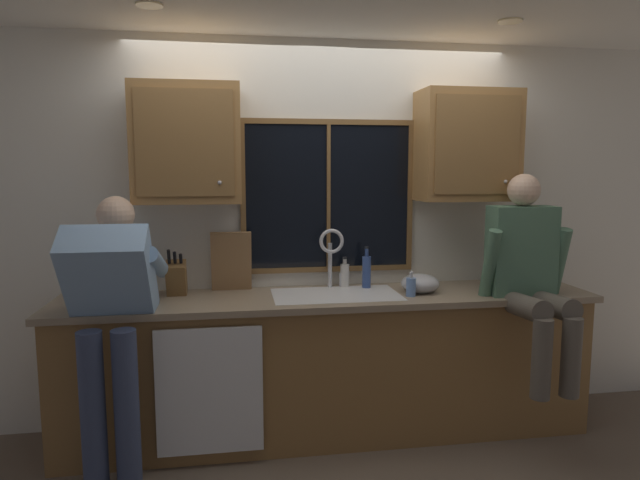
# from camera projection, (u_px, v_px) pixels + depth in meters

# --- Properties ---
(back_wall) EXTENTS (5.71, 0.12, 2.55)m
(back_wall) POSITION_uv_depth(u_px,v_px,m) (320.00, 233.00, 3.79)
(back_wall) COLOR silver
(back_wall) RESTS_ON floor
(ceiling_downlight_left) EXTENTS (0.14, 0.14, 0.01)m
(ceiling_downlight_left) POSITION_uv_depth(u_px,v_px,m) (149.00, 5.00, 2.82)
(ceiling_downlight_left) COLOR #FFEAB2
(ceiling_downlight_right) EXTENTS (0.14, 0.14, 0.01)m
(ceiling_downlight_right) POSITION_uv_depth(u_px,v_px,m) (510.00, 21.00, 3.13)
(ceiling_downlight_right) COLOR #FFEAB2
(window_glass) EXTENTS (1.10, 0.02, 0.95)m
(window_glass) POSITION_uv_depth(u_px,v_px,m) (328.00, 197.00, 3.69)
(window_glass) COLOR black
(window_frame_top) EXTENTS (1.17, 0.02, 0.04)m
(window_frame_top) POSITION_uv_depth(u_px,v_px,m) (329.00, 122.00, 3.62)
(window_frame_top) COLOR brown
(window_frame_bottom) EXTENTS (1.17, 0.02, 0.04)m
(window_frame_bottom) POSITION_uv_depth(u_px,v_px,m) (328.00, 269.00, 3.75)
(window_frame_bottom) COLOR brown
(window_frame_left) EXTENTS (0.03, 0.02, 0.95)m
(window_frame_left) POSITION_uv_depth(u_px,v_px,m) (243.00, 197.00, 3.60)
(window_frame_left) COLOR brown
(window_frame_right) EXTENTS (0.03, 0.02, 0.95)m
(window_frame_right) POSITION_uv_depth(u_px,v_px,m) (410.00, 196.00, 3.77)
(window_frame_right) COLOR brown
(window_mullion_center) EXTENTS (0.02, 0.02, 0.95)m
(window_mullion_center) POSITION_uv_depth(u_px,v_px,m) (329.00, 197.00, 3.68)
(window_mullion_center) COLOR brown
(lower_cabinet_run) EXTENTS (3.31, 0.58, 0.88)m
(lower_cabinet_run) POSITION_uv_depth(u_px,v_px,m) (328.00, 367.00, 3.55)
(lower_cabinet_run) COLOR olive
(lower_cabinet_run) RESTS_ON floor
(countertop) EXTENTS (3.37, 0.62, 0.04)m
(countertop) POSITION_uv_depth(u_px,v_px,m) (329.00, 298.00, 3.47)
(countertop) COLOR gray
(countertop) RESTS_ON lower_cabinet_run
(dishwasher_front) EXTENTS (0.60, 0.02, 0.74)m
(dishwasher_front) POSITION_uv_depth(u_px,v_px,m) (210.00, 391.00, 3.12)
(dishwasher_front) COLOR white
(upper_cabinet_left) EXTENTS (0.64, 0.36, 0.72)m
(upper_cabinet_left) POSITION_uv_depth(u_px,v_px,m) (187.00, 144.00, 3.35)
(upper_cabinet_left) COLOR #9E703D
(upper_cabinet_right) EXTENTS (0.64, 0.36, 0.72)m
(upper_cabinet_right) POSITION_uv_depth(u_px,v_px,m) (467.00, 146.00, 3.63)
(upper_cabinet_right) COLOR #9E703D
(sink) EXTENTS (0.80, 0.46, 0.21)m
(sink) POSITION_uv_depth(u_px,v_px,m) (336.00, 310.00, 3.50)
(sink) COLOR silver
(sink) RESTS_ON lower_cabinet_run
(faucet) EXTENTS (0.18, 0.09, 0.40)m
(faucet) POSITION_uv_depth(u_px,v_px,m) (332.00, 251.00, 3.63)
(faucet) COLOR silver
(faucet) RESTS_ON countertop
(person_standing) EXTENTS (0.53, 0.69, 1.56)m
(person_standing) POSITION_uv_depth(u_px,v_px,m) (111.00, 309.00, 2.97)
(person_standing) COLOR #384260
(person_standing) RESTS_ON floor
(person_sitting_on_counter) EXTENTS (0.54, 0.60, 1.26)m
(person_sitting_on_counter) POSITION_uv_depth(u_px,v_px,m) (529.00, 268.00, 3.38)
(person_sitting_on_counter) COLOR #595147
(person_sitting_on_counter) RESTS_ON countertop
(knife_block) EXTENTS (0.12, 0.18, 0.32)m
(knife_block) POSITION_uv_depth(u_px,v_px,m) (176.00, 279.00, 3.44)
(knife_block) COLOR brown
(knife_block) RESTS_ON countertop
(cutting_board) EXTENTS (0.26, 0.10, 0.39)m
(cutting_board) POSITION_uv_depth(u_px,v_px,m) (231.00, 261.00, 3.56)
(cutting_board) COLOR #997047
(cutting_board) RESTS_ON countertop
(mixing_bowl) EXTENTS (0.24, 0.24, 0.12)m
(mixing_bowl) POSITION_uv_depth(u_px,v_px,m) (420.00, 283.00, 3.55)
(mixing_bowl) COLOR #B7B7BC
(mixing_bowl) RESTS_ON countertop
(soap_dispenser) EXTENTS (0.06, 0.07, 0.16)m
(soap_dispenser) POSITION_uv_depth(u_px,v_px,m) (411.00, 286.00, 3.43)
(soap_dispenser) COLOR #668CCC
(soap_dispenser) RESTS_ON countertop
(bottle_green_glass) EXTENTS (0.06, 0.06, 0.20)m
(bottle_green_glass) POSITION_uv_depth(u_px,v_px,m) (345.00, 275.00, 3.70)
(bottle_green_glass) COLOR silver
(bottle_green_glass) RESTS_ON countertop
(bottle_tall_clear) EXTENTS (0.06, 0.06, 0.28)m
(bottle_tall_clear) POSITION_uv_depth(u_px,v_px,m) (367.00, 271.00, 3.67)
(bottle_tall_clear) COLOR #334C8C
(bottle_tall_clear) RESTS_ON countertop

